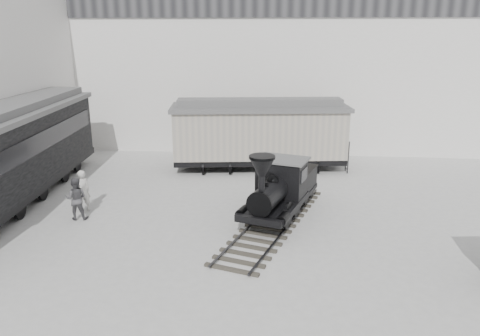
# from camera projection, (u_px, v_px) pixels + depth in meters

# --- Properties ---
(ground) EXTENTS (90.00, 90.00, 0.00)m
(ground) POSITION_uv_depth(u_px,v_px,m) (228.00, 258.00, 15.66)
(ground) COLOR #9E9E9B
(north_wall) EXTENTS (34.00, 2.51, 11.00)m
(north_wall) POSITION_uv_depth(u_px,v_px,m) (256.00, 60.00, 28.38)
(north_wall) COLOR silver
(north_wall) RESTS_ON ground
(locomotive) EXTENTS (4.37, 8.76, 3.04)m
(locomotive) POSITION_uv_depth(u_px,v_px,m) (279.00, 192.00, 18.71)
(locomotive) COLOR #2E2A26
(locomotive) RESTS_ON ground
(boxcar) EXTENTS (9.69, 4.10, 3.85)m
(boxcar) POSITION_uv_depth(u_px,v_px,m) (259.00, 133.00, 25.19)
(boxcar) COLOR black
(boxcar) RESTS_ON ground
(passenger_coach) EXTENTS (4.20, 15.18, 4.01)m
(passenger_coach) POSITION_uv_depth(u_px,v_px,m) (5.00, 155.00, 19.88)
(passenger_coach) COLOR black
(passenger_coach) RESTS_ON ground
(visitor_a) EXTENTS (0.78, 0.75, 1.80)m
(visitor_a) POSITION_uv_depth(u_px,v_px,m) (82.00, 191.00, 19.48)
(visitor_a) COLOR beige
(visitor_a) RESTS_ON ground
(visitor_b) EXTENTS (0.94, 0.78, 1.75)m
(visitor_b) POSITION_uv_depth(u_px,v_px,m) (76.00, 198.00, 18.67)
(visitor_b) COLOR #48474A
(visitor_b) RESTS_ON ground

